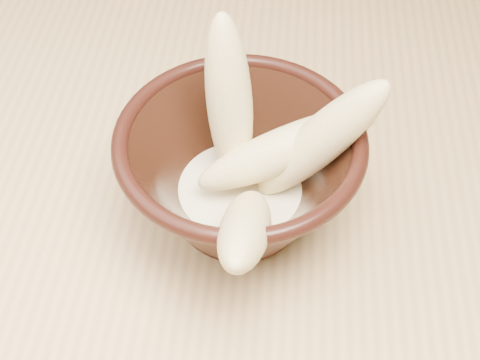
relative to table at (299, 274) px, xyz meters
name	(u,v)px	position (x,y,z in m)	size (l,w,h in m)	color
table	(299,274)	(0.00, 0.00, 0.00)	(1.20, 0.80, 0.75)	tan
bowl	(240,173)	(-0.06, 0.00, 0.14)	(0.20, 0.20, 0.11)	black
milk_puddle	(240,193)	(-0.06, 0.00, 0.11)	(0.11, 0.11, 0.02)	beige
banana_upright	(229,102)	(-0.07, 0.03, 0.19)	(0.04, 0.04, 0.15)	#CFB57A
banana_right	(319,141)	(0.00, 0.01, 0.18)	(0.04, 0.04, 0.15)	#CFB57A
banana_across	(286,149)	(-0.02, 0.01, 0.16)	(0.04, 0.04, 0.15)	#CFB57A
banana_front	(246,228)	(-0.05, -0.07, 0.17)	(0.04, 0.04, 0.16)	#CFB57A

